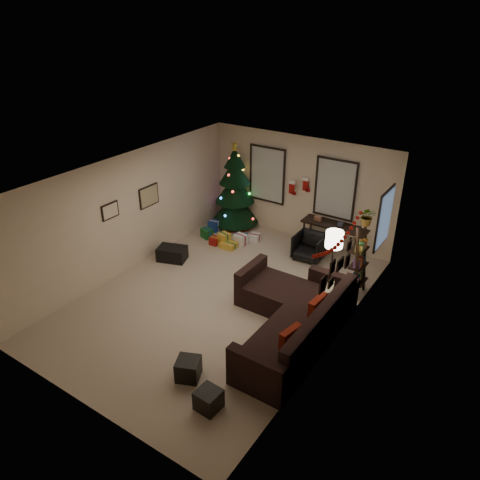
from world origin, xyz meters
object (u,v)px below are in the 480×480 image
Objects in this scene: desk_chair at (309,247)px; christmas_tree at (235,192)px; sofa at (293,319)px; bookshelf at (360,261)px; desk at (330,227)px.

christmas_tree is at bearing 165.50° from desk_chair.
sofa reaches higher than desk_chair.
bookshelf is at bearing -30.00° from desk_chair.
christmas_tree is 1.73× the size of desk.
bookshelf is at bearing 75.41° from sofa.
sofa is at bearing -77.06° from desk.
bookshelf is at bearing -19.12° from christmas_tree.
christmas_tree is 2.72m from desk_chair.
sofa reaches higher than desk.
christmas_tree is 1.46× the size of bookshelf.
bookshelf is (1.28, -1.47, 0.14)m from desk.
desk_chair is at bearing -108.85° from desk.
desk is at bearing 102.94° from sofa.
desk is 1.95m from bookshelf.
desk_chair is at bearing 110.05° from sofa.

